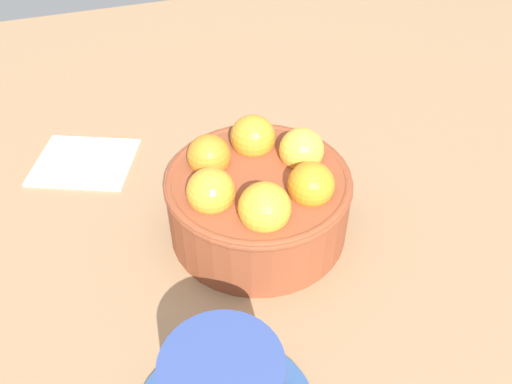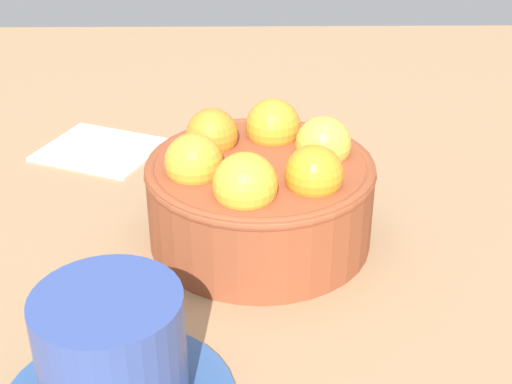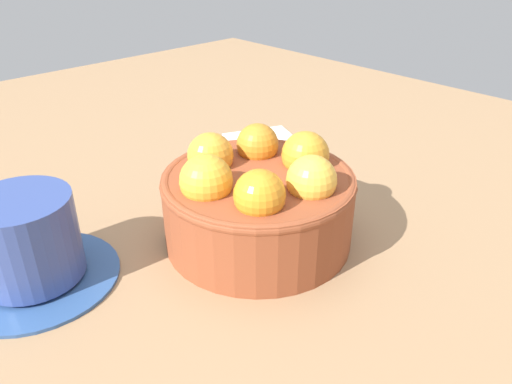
# 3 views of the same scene
# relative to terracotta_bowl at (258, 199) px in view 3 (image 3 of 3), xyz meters

# --- Properties ---
(ground_plane) EXTENTS (1.40, 1.16, 0.03)m
(ground_plane) POSITION_rel_terracotta_bowl_xyz_m (0.00, -0.00, -0.06)
(ground_plane) COLOR #997551
(terracotta_bowl) EXTENTS (0.17, 0.17, 0.10)m
(terracotta_bowl) POSITION_rel_terracotta_bowl_xyz_m (0.00, 0.00, 0.00)
(terracotta_bowl) COLOR brown
(terracotta_bowl) RESTS_ON ground_plane
(coffee_cup) EXTENTS (0.13, 0.13, 0.08)m
(coffee_cup) POSITION_rel_terracotta_bowl_xyz_m (0.08, 0.17, -0.01)
(coffee_cup) COLOR #2E5088
(coffee_cup) RESTS_ON ground_plane
(folded_napkin) EXTENTS (0.13, 0.12, 0.01)m
(folded_napkin) POSITION_rel_terracotta_bowl_xyz_m (0.15, -0.16, -0.04)
(folded_napkin) COLOR white
(folded_napkin) RESTS_ON ground_plane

